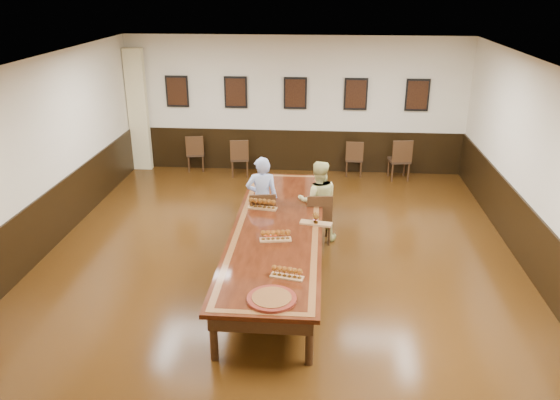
# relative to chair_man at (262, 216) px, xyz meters

# --- Properties ---
(floor) EXTENTS (8.00, 10.00, 0.02)m
(floor) POSITION_rel_chair_man_xyz_m (0.35, -1.01, -0.49)
(floor) COLOR black
(floor) RESTS_ON ground
(ceiling) EXTENTS (8.00, 10.00, 0.02)m
(ceiling) POSITION_rel_chair_man_xyz_m (0.35, -1.01, 2.73)
(ceiling) COLOR white
(ceiling) RESTS_ON floor
(wall_back) EXTENTS (8.00, 0.02, 3.20)m
(wall_back) POSITION_rel_chair_man_xyz_m (0.35, 4.00, 1.12)
(wall_back) COLOR beige
(wall_back) RESTS_ON floor
(wall_left) EXTENTS (0.02, 10.00, 3.20)m
(wall_left) POSITION_rel_chair_man_xyz_m (-3.66, -1.01, 1.12)
(wall_left) COLOR beige
(wall_left) RESTS_ON floor
(wall_right) EXTENTS (0.02, 10.00, 3.20)m
(wall_right) POSITION_rel_chair_man_xyz_m (4.36, -1.01, 1.12)
(wall_right) COLOR beige
(wall_right) RESTS_ON floor
(chair_man) EXTENTS (0.52, 0.55, 0.96)m
(chair_man) POSITION_rel_chair_man_xyz_m (0.00, 0.00, 0.00)
(chair_man) COLOR black
(chair_man) RESTS_ON floor
(chair_woman) EXTENTS (0.49, 0.53, 0.94)m
(chair_woman) POSITION_rel_chair_man_xyz_m (0.98, 0.07, -0.01)
(chair_woman) COLOR black
(chair_woman) RESTS_ON floor
(spare_chair_a) EXTENTS (0.50, 0.53, 0.90)m
(spare_chair_a) POSITION_rel_chair_man_xyz_m (-2.06, 3.79, -0.03)
(spare_chair_a) COLOR black
(spare_chair_a) RESTS_ON floor
(spare_chair_b) EXTENTS (0.49, 0.52, 0.91)m
(spare_chair_b) POSITION_rel_chair_man_xyz_m (-0.93, 3.50, -0.03)
(spare_chair_b) COLOR black
(spare_chair_b) RESTS_ON floor
(spare_chair_c) EXTENTS (0.42, 0.46, 0.87)m
(spare_chair_c) POSITION_rel_chair_man_xyz_m (1.78, 3.72, -0.05)
(spare_chair_c) COLOR black
(spare_chair_c) RESTS_ON floor
(spare_chair_d) EXTENTS (0.52, 0.55, 0.98)m
(spare_chair_d) POSITION_rel_chair_man_xyz_m (2.81, 3.53, 0.01)
(spare_chair_d) COLOR black
(spare_chair_d) RESTS_ON floor
(person_man) EXTENTS (0.61, 0.45, 1.54)m
(person_man) POSITION_rel_chair_man_xyz_m (-0.01, 0.10, 0.29)
(person_man) COLOR #5274CD
(person_man) RESTS_ON floor
(person_woman) EXTENTS (0.79, 0.65, 1.46)m
(person_woman) POSITION_rel_chair_man_xyz_m (0.97, 0.17, 0.25)
(person_woman) COLOR #DBD889
(person_woman) RESTS_ON floor
(pink_phone) EXTENTS (0.12, 0.14, 0.01)m
(pink_phone) POSITION_rel_chair_man_xyz_m (0.95, -0.76, 0.27)
(pink_phone) COLOR #EF4FB1
(pink_phone) RESTS_ON conference_table
(curtain) EXTENTS (0.45, 0.18, 2.90)m
(curtain) POSITION_rel_chair_man_xyz_m (-3.40, 3.81, 0.97)
(curtain) COLOR beige
(curtain) RESTS_ON floor
(wainscoting) EXTENTS (8.00, 10.00, 1.00)m
(wainscoting) POSITION_rel_chair_man_xyz_m (0.35, -1.01, 0.02)
(wainscoting) COLOR black
(wainscoting) RESTS_ON floor
(conference_table) EXTENTS (1.40, 5.00, 0.76)m
(conference_table) POSITION_rel_chair_man_xyz_m (0.35, -1.01, 0.13)
(conference_table) COLOR black
(conference_table) RESTS_ON floor
(posters) EXTENTS (6.14, 0.04, 0.74)m
(posters) POSITION_rel_chair_man_xyz_m (0.35, 3.93, 1.42)
(posters) COLOR black
(posters) RESTS_ON wall_back
(flight_a) EXTENTS (0.51, 0.23, 0.19)m
(flight_a) POSITION_rel_chair_man_xyz_m (0.04, -0.31, 0.35)
(flight_a) COLOR olive
(flight_a) RESTS_ON conference_table
(flight_b) EXTENTS (0.53, 0.24, 0.19)m
(flight_b) POSITION_rel_chair_man_xyz_m (0.95, -0.87, 0.36)
(flight_b) COLOR olive
(flight_b) RESTS_ON conference_table
(flight_c) EXTENTS (0.48, 0.21, 0.17)m
(flight_c) POSITION_rel_chair_man_xyz_m (0.36, -1.51, 0.35)
(flight_c) COLOR olive
(flight_c) RESTS_ON conference_table
(flight_d) EXTENTS (0.45, 0.22, 0.16)m
(flight_d) POSITION_rel_chair_man_xyz_m (0.61, -2.58, 0.34)
(flight_d) COLOR olive
(flight_d) RESTS_ON conference_table
(red_plate_grp) EXTENTS (0.21, 0.21, 0.03)m
(red_plate_grp) POSITION_rel_chair_man_xyz_m (0.28, -1.32, 0.28)
(red_plate_grp) COLOR #AA260B
(red_plate_grp) RESTS_ON conference_table
(carved_platter) EXTENTS (0.65, 0.65, 0.05)m
(carved_platter) POSITION_rel_chair_man_xyz_m (0.46, -3.13, 0.29)
(carved_platter) COLOR #571811
(carved_platter) RESTS_ON conference_table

